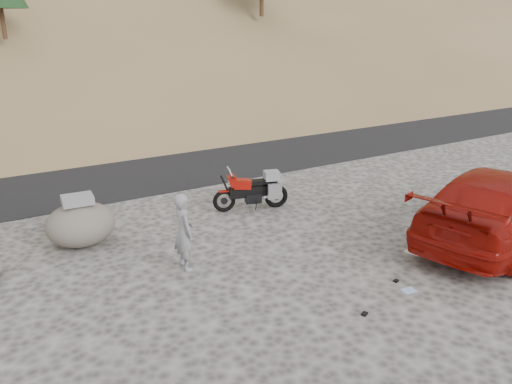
% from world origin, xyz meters
% --- Properties ---
extents(ground, '(140.00, 140.00, 0.00)m').
position_xyz_m(ground, '(0.00, 0.00, 0.00)').
color(ground, '#3D3B38').
rests_on(ground, ground).
extents(road, '(120.00, 7.00, 0.05)m').
position_xyz_m(road, '(0.00, 9.00, 0.00)').
color(road, black).
rests_on(road, ground).
extents(motorcycle, '(2.07, 0.93, 1.26)m').
position_xyz_m(motorcycle, '(0.66, 3.08, 0.54)').
color(motorcycle, black).
rests_on(motorcycle, ground).
extents(man, '(0.41, 0.62, 1.66)m').
position_xyz_m(man, '(-2.31, 0.85, 0.00)').
color(man, gray).
rests_on(man, ground).
extents(red_car, '(6.16, 3.87, 1.66)m').
position_xyz_m(red_car, '(4.67, -1.43, 0.00)').
color(red_car, maroon).
rests_on(red_car, ground).
extents(boulder, '(1.86, 1.70, 1.19)m').
position_xyz_m(boulder, '(-3.93, 3.12, 0.52)').
color(boulder, '#534E47').
rests_on(boulder, ground).
extents(gear_white_cloth, '(0.49, 0.47, 0.01)m').
position_xyz_m(gear_white_cloth, '(2.47, -1.03, 0.01)').
color(gear_white_cloth, white).
rests_on(gear_white_cloth, ground).
extents(gear_blue_mat, '(0.52, 0.46, 0.20)m').
position_xyz_m(gear_blue_mat, '(3.18, -1.28, 0.10)').
color(gear_blue_mat, navy).
rests_on(gear_blue_mat, ground).
extents(gear_glove_a, '(0.15, 0.13, 0.03)m').
position_xyz_m(gear_glove_a, '(-0.25, -2.39, 0.02)').
color(gear_glove_a, black).
rests_on(gear_glove_a, ground).
extents(gear_glove_b, '(0.13, 0.11, 0.04)m').
position_xyz_m(gear_glove_b, '(1.10, -1.82, 0.02)').
color(gear_glove_b, black).
rests_on(gear_glove_b, ground).
extents(gear_blue_cloth, '(0.29, 0.22, 0.01)m').
position_xyz_m(gear_blue_cloth, '(1.06, -2.20, 0.01)').
color(gear_blue_cloth, '#95B5E6').
rests_on(gear_blue_cloth, ground).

